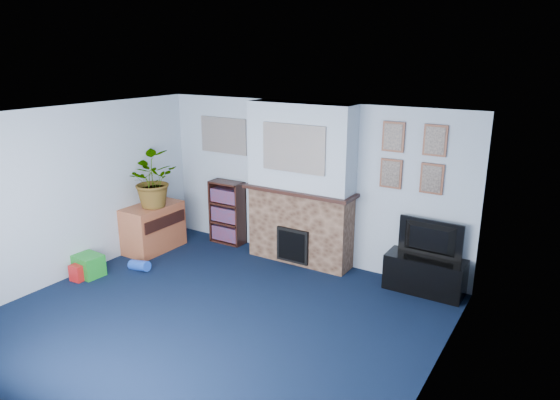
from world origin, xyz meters
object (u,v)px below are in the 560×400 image
Objects in this scene: television at (428,240)px; sideboard at (153,229)px; bookshelf at (228,214)px; tv_stand at (425,276)px.

television is 4.26m from sideboard.
bookshelf is at bearing 47.26° from sideboard.
television is (0.00, 0.02, 0.50)m from tv_stand.
tv_stand is at bearing 92.31° from television.
television reaches higher than sideboard.
bookshelf reaches higher than tv_stand.
tv_stand is 1.20× the size of television.
bookshelf is at bearing 178.69° from tv_stand.
television is 0.81× the size of bookshelf.
television is at bearing 11.36° from sideboard.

